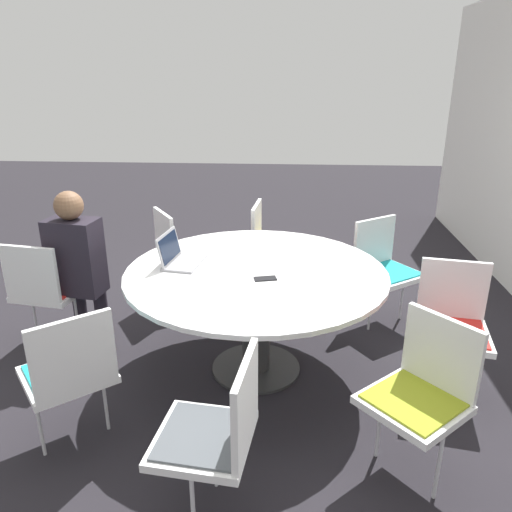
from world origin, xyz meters
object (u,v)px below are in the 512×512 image
object	(u,v)px
chair_4	(452,319)
person_0	(77,260)
chair_2	(217,428)
chair_3	(423,387)
chair_1	(70,369)
laptop	(178,256)
chair_7	(179,249)
cell_phone	(265,279)
chair_5	(384,263)
chair_0	(45,286)
chair_6	(270,242)

from	to	relation	value
chair_4	person_0	world-z (taller)	person_0
chair_2	chair_3	bearing A→B (deg)	-62.52
chair_1	laptop	bearing A→B (deg)	27.82
chair_4	person_0	distance (m)	2.58
chair_7	cell_phone	bearing A→B (deg)	1.90
chair_5	laptop	bearing A→B (deg)	-10.70
chair_0	chair_3	xyz separation A→B (m)	(1.07, 2.43, 0.00)
chair_2	chair_6	bearing A→B (deg)	3.99
chair_7	cell_phone	xyz separation A→B (m)	(1.16, 0.80, 0.24)
chair_3	chair_5	xyz separation A→B (m)	(-1.67, 0.10, 0.00)
person_0	chair_5	bearing A→B (deg)	22.77
chair_6	chair_2	bearing A→B (deg)	2.18
chair_6	laptop	world-z (taller)	laptop
chair_3	chair_7	distance (m)	2.51
chair_6	chair_3	bearing A→B (deg)	26.58
chair_2	chair_5	bearing A→B (deg)	-20.67
chair_0	chair_7	size ratio (longest dim) A/B	1.00
chair_5	chair_7	size ratio (longest dim) A/B	1.00
chair_7	chair_5	bearing A→B (deg)	49.32
laptop	chair_0	bearing A→B (deg)	93.82
chair_3	chair_4	xyz separation A→B (m)	(-0.74, 0.36, 0.00)
chair_3	chair_7	bearing A→B (deg)	-1.31
chair_0	chair_2	xyz separation A→B (m)	(1.43, 1.46, 0.00)
chair_0	person_0	size ratio (longest dim) A/B	0.71
chair_4	laptop	distance (m)	1.82
chair_4	laptop	xyz separation A→B (m)	(-0.24, -1.78, 0.29)
chair_7	person_0	bearing A→B (deg)	-67.87
chair_7	cell_phone	size ratio (longest dim) A/B	5.68
laptop	chair_1	bearing A→B (deg)	166.21
chair_4	chair_5	xyz separation A→B (m)	(-0.93, -0.26, 0.00)
chair_3	laptop	bearing A→B (deg)	13.81
chair_1	laptop	world-z (taller)	laptop
chair_6	cell_phone	size ratio (longest dim) A/B	5.68
chair_7	laptop	bearing A→B (deg)	-20.60
chair_1	chair_6	world-z (taller)	same
chair_1	cell_phone	distance (m)	1.24
chair_7	laptop	distance (m)	1.00
chair_2	chair_6	distance (m)	2.51
chair_0	chair_7	xyz separation A→B (m)	(-0.84, 0.81, 0.00)
chair_2	chair_3	size ratio (longest dim) A/B	1.00
chair_6	chair_1	bearing A→B (deg)	-19.52
chair_3	cell_phone	world-z (taller)	chair_3
cell_phone	person_0	bearing A→B (deg)	-104.93
chair_0	chair_5	distance (m)	2.60
laptop	chair_4	bearing A→B (deg)	-88.64
chair_6	laptop	distance (m)	1.34
chair_7	chair_3	bearing A→B (deg)	7.48
chair_1	person_0	size ratio (longest dim) A/B	0.71
chair_5	cell_phone	xyz separation A→B (m)	(0.92, -0.92, 0.24)
chair_3	chair_7	xyz separation A→B (m)	(-1.91, -1.62, 0.00)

